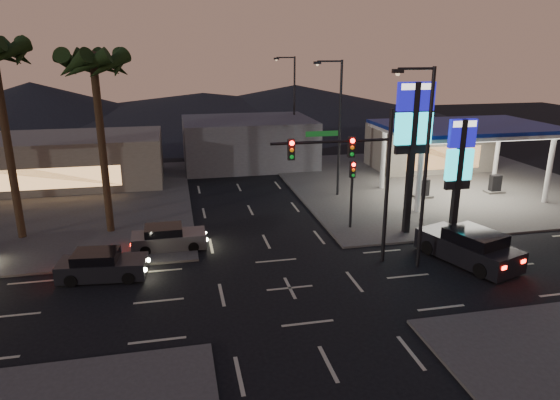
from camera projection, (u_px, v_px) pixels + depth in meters
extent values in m
plane|color=black|center=(290.00, 288.00, 23.41)|extent=(140.00, 140.00, 0.00)
cube|color=#47443F|center=(433.00, 182.00, 41.57)|extent=(24.00, 24.00, 0.12)
cube|color=#47443F|center=(17.00, 207.00, 35.14)|extent=(24.00, 24.00, 0.12)
cylinder|color=silver|center=(419.00, 178.00, 33.30)|extent=(0.36, 0.36, 5.00)
cylinder|color=silver|center=(549.00, 170.00, 35.31)|extent=(0.36, 0.36, 5.00)
cylinder|color=silver|center=(383.00, 159.00, 38.91)|extent=(0.36, 0.36, 5.00)
cylinder|color=silver|center=(497.00, 153.00, 40.92)|extent=(0.36, 0.36, 5.00)
cube|color=silver|center=(466.00, 128.00, 36.32)|extent=(12.00, 8.00, 0.50)
cube|color=white|center=(466.00, 132.00, 36.41)|extent=(11.60, 7.60, 0.06)
cube|color=navy|center=(466.00, 126.00, 36.28)|extent=(12.20, 8.20, 0.25)
cube|color=black|center=(423.00, 188.00, 37.01)|extent=(0.80, 0.50, 1.40)
cube|color=black|center=(495.00, 184.00, 38.21)|extent=(0.80, 0.50, 1.40)
cube|color=#726B5B|center=(427.00, 147.00, 46.07)|extent=(10.00, 6.00, 4.00)
cube|color=black|center=(411.00, 161.00, 28.94)|extent=(0.35, 0.35, 9.00)
cube|color=#100D95|center=(416.00, 96.00, 27.86)|extent=(2.20, 0.30, 1.60)
cube|color=white|center=(417.00, 86.00, 27.70)|extent=(1.98, 0.32, 0.35)
cube|color=#17D2DD|center=(414.00, 129.00, 28.39)|extent=(2.20, 0.30, 1.80)
cube|color=black|center=(412.00, 149.00, 28.74)|extent=(2.09, 0.28, 0.50)
cube|color=black|center=(457.00, 180.00, 28.80)|extent=(0.35, 0.35, 7.00)
cube|color=#100D95|center=(462.00, 133.00, 28.01)|extent=(1.60, 0.30, 1.60)
cube|color=white|center=(464.00, 124.00, 27.85)|extent=(1.44, 0.32, 0.35)
cube|color=#17D2DD|center=(459.00, 165.00, 28.54)|extent=(1.60, 0.30, 1.80)
cube|color=black|center=(457.00, 185.00, 28.89)|extent=(1.52, 0.28, 0.50)
cylinder|color=black|center=(387.00, 188.00, 25.22)|extent=(0.20, 0.20, 8.00)
cylinder|color=black|center=(332.00, 142.00, 23.88)|extent=(6.00, 0.14, 0.14)
cube|color=#0C3F14|center=(322.00, 134.00, 23.66)|extent=(1.60, 0.05, 0.25)
cube|color=black|center=(351.00, 147.00, 24.17)|extent=(0.32, 0.25, 1.00)
sphere|color=#FF0C07|center=(353.00, 141.00, 23.93)|extent=(0.22, 0.22, 0.22)
sphere|color=orange|center=(352.00, 148.00, 24.03)|extent=(0.20, 0.20, 0.20)
sphere|color=#0CB226|center=(352.00, 154.00, 24.13)|extent=(0.20, 0.20, 0.20)
cube|color=black|center=(291.00, 150.00, 23.57)|extent=(0.32, 0.25, 1.00)
sphere|color=#FF0C07|center=(292.00, 143.00, 23.33)|extent=(0.22, 0.22, 0.22)
sphere|color=orange|center=(292.00, 150.00, 23.43)|extent=(0.20, 0.20, 0.20)
sphere|color=#0CB226|center=(292.00, 157.00, 23.52)|extent=(0.20, 0.20, 0.20)
cylinder|color=black|center=(351.00, 198.00, 30.48)|extent=(0.16, 0.16, 4.00)
cube|color=black|center=(353.00, 169.00, 29.95)|extent=(0.32, 0.25, 1.00)
sphere|color=#FF0C07|center=(354.00, 165.00, 29.71)|extent=(0.22, 0.22, 0.22)
sphere|color=orange|center=(353.00, 170.00, 29.81)|extent=(0.20, 0.20, 0.20)
sphere|color=#0CB226|center=(353.00, 175.00, 29.90)|extent=(0.20, 0.20, 0.20)
cylinder|color=black|center=(425.00, 172.00, 24.29)|extent=(0.18, 0.18, 10.00)
cylinder|color=black|center=(416.00, 69.00, 22.67)|extent=(1.80, 0.12, 0.12)
cube|color=black|center=(398.00, 71.00, 22.52)|extent=(0.50, 0.25, 0.18)
sphere|color=#FFCC8C|center=(398.00, 74.00, 22.56)|extent=(0.20, 0.20, 0.20)
cylinder|color=black|center=(340.00, 131.00, 36.44)|extent=(0.18, 0.18, 10.00)
cylinder|color=black|center=(330.00, 61.00, 34.83)|extent=(1.80, 0.12, 0.12)
cube|color=black|center=(317.00, 63.00, 34.67)|extent=(0.50, 0.25, 0.18)
sphere|color=#FFCC8C|center=(317.00, 65.00, 34.71)|extent=(0.20, 0.20, 0.20)
cylinder|color=black|center=(294.00, 109.00, 49.53)|extent=(0.18, 0.18, 10.00)
cylinder|color=black|center=(286.00, 57.00, 47.91)|extent=(1.80, 0.12, 0.12)
cube|color=black|center=(276.00, 59.00, 47.76)|extent=(0.50, 0.25, 0.18)
sphere|color=#FFCC8C|center=(276.00, 60.00, 47.80)|extent=(0.20, 0.20, 0.20)
cylinder|color=black|center=(103.00, 150.00, 28.99)|extent=(0.44, 0.44, 10.20)
sphere|color=black|center=(93.00, 59.00, 27.50)|extent=(0.90, 0.90, 0.90)
cone|color=black|center=(118.00, 65.00, 27.85)|extent=(0.90, 2.74, 1.91)
cone|color=black|center=(113.00, 64.00, 28.63)|extent=(2.57, 2.57, 1.91)
cone|color=black|center=(97.00, 64.00, 28.80)|extent=(2.74, 0.90, 1.91)
cone|color=black|center=(79.00, 64.00, 28.26)|extent=(2.57, 2.57, 1.91)
cone|color=black|center=(69.00, 65.00, 27.32)|extent=(0.90, 2.74, 1.91)
cone|color=black|center=(73.00, 65.00, 26.54)|extent=(2.57, 2.57, 1.91)
cone|color=black|center=(90.00, 66.00, 26.37)|extent=(2.74, 0.90, 1.91)
cone|color=black|center=(109.00, 65.00, 26.91)|extent=(2.57, 2.57, 1.91)
cylinder|color=black|center=(8.00, 149.00, 27.90)|extent=(0.44, 0.44, 10.80)
cone|color=black|center=(20.00, 54.00, 26.67)|extent=(0.90, 2.74, 1.91)
cone|color=black|center=(17.00, 54.00, 27.45)|extent=(2.57, 2.57, 1.91)
cone|color=black|center=(1.00, 53.00, 27.62)|extent=(2.74, 0.90, 1.91)
cone|color=black|center=(7.00, 54.00, 25.73)|extent=(2.57, 2.57, 1.91)
cube|color=#726B5B|center=(61.00, 161.00, 40.58)|extent=(16.00, 8.00, 4.00)
cube|color=#4C4C51|center=(248.00, 142.00, 47.47)|extent=(12.00, 9.00, 4.40)
cone|color=black|center=(33.00, 103.00, 73.60)|extent=(40.00, 40.00, 6.00)
cone|color=black|center=(295.00, 100.00, 81.78)|extent=(50.00, 50.00, 5.00)
cone|color=black|center=(203.00, 106.00, 78.91)|extent=(60.00, 60.00, 4.00)
cube|color=black|center=(103.00, 268.00, 24.31)|extent=(4.31, 2.16, 0.85)
cube|color=black|center=(96.00, 258.00, 24.12)|extent=(2.23, 1.81, 0.61)
cylinder|color=black|center=(134.00, 264.00, 25.28)|extent=(0.62, 0.29, 0.60)
cylinder|color=black|center=(128.00, 278.00, 23.75)|extent=(0.62, 0.29, 0.60)
cylinder|color=black|center=(80.00, 266.00, 25.00)|extent=(0.62, 0.29, 0.60)
cylinder|color=black|center=(71.00, 281.00, 23.47)|extent=(0.62, 0.29, 0.60)
sphere|color=#FFF2BF|center=(148.00, 260.00, 25.05)|extent=(0.21, 0.21, 0.21)
sphere|color=#FFF2BF|center=(145.00, 270.00, 23.97)|extent=(0.21, 0.21, 0.21)
cube|color=#FF140A|center=(62.00, 263.00, 24.59)|extent=(0.10, 0.24, 0.13)
cube|color=#FF140A|center=(55.00, 272.00, 23.51)|extent=(0.10, 0.24, 0.13)
cube|color=#515153|center=(169.00, 240.00, 27.87)|extent=(4.06, 1.75, 0.83)
cube|color=black|center=(164.00, 231.00, 27.65)|extent=(2.04, 1.59, 0.60)
cylinder|color=black|center=(192.00, 237.00, 28.93)|extent=(0.59, 0.23, 0.59)
cylinder|color=black|center=(194.00, 247.00, 27.48)|extent=(0.59, 0.23, 0.59)
cylinder|color=black|center=(146.00, 240.00, 28.39)|extent=(0.59, 0.23, 0.59)
cylinder|color=black|center=(145.00, 251.00, 26.93)|extent=(0.59, 0.23, 0.59)
sphere|color=#FFF2BF|center=(205.00, 233.00, 28.79)|extent=(0.20, 0.20, 0.20)
sphere|color=#FFF2BF|center=(206.00, 240.00, 27.77)|extent=(0.20, 0.20, 0.20)
cube|color=#FF140A|center=(132.00, 237.00, 27.91)|extent=(0.08, 0.23, 0.13)
cube|color=#FF140A|center=(131.00, 245.00, 26.89)|extent=(0.08, 0.23, 0.13)
cube|color=black|center=(467.00, 249.00, 26.16)|extent=(3.85, 5.80, 1.10)
cube|color=black|center=(475.00, 239.00, 25.65)|extent=(2.82, 3.20, 0.79)
cylinder|color=black|center=(428.00, 248.00, 27.14)|extent=(0.53, 0.83, 0.78)
cylinder|color=black|center=(455.00, 240.00, 28.15)|extent=(0.53, 0.83, 0.78)
cylinder|color=black|center=(481.00, 271.00, 24.34)|extent=(0.53, 0.83, 0.78)
cylinder|color=black|center=(508.00, 262.00, 25.35)|extent=(0.53, 0.83, 0.78)
cube|color=#FF140A|center=(504.00, 268.00, 23.55)|extent=(0.32, 0.19, 0.17)
cube|color=#FF140A|center=(523.00, 261.00, 24.27)|extent=(0.32, 0.19, 0.17)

